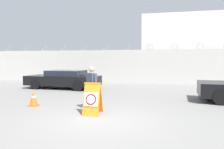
# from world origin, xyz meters

# --- Properties ---
(ground_plane) EXTENTS (90.00, 90.00, 0.00)m
(ground_plane) POSITION_xyz_m (0.00, 0.00, 0.00)
(ground_plane) COLOR gray
(perimeter_wall) EXTENTS (36.00, 0.30, 3.10)m
(perimeter_wall) POSITION_xyz_m (0.00, 11.15, 1.33)
(perimeter_wall) COLOR beige
(perimeter_wall) RESTS_ON ground_plane
(building_block) EXTENTS (8.73, 7.74, 5.84)m
(building_block) POSITION_xyz_m (4.43, 16.73, 2.92)
(building_block) COLOR silver
(building_block) RESTS_ON ground_plane
(barricade_sign) EXTENTS (0.60, 0.68, 1.09)m
(barricade_sign) POSITION_xyz_m (-0.43, 0.63, 0.54)
(barricade_sign) COLOR orange
(barricade_sign) RESTS_ON ground_plane
(security_guard) EXTENTS (0.51, 0.61, 1.63)m
(security_guard) POSITION_xyz_m (-0.62, 1.15, 0.89)
(security_guard) COLOR #514C42
(security_guard) RESTS_ON ground_plane
(traffic_cone_near) EXTENTS (0.39, 0.39, 0.64)m
(traffic_cone_near) POSITION_xyz_m (-3.17, 1.35, 0.32)
(traffic_cone_near) COLOR orange
(traffic_cone_near) RESTS_ON ground_plane
(parked_car_front_coupe) EXTENTS (4.81, 2.09, 1.18)m
(parked_car_front_coupe) POSITION_xyz_m (-4.33, 6.54, 0.61)
(parked_car_front_coupe) COLOR black
(parked_car_front_coupe) RESTS_ON ground_plane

